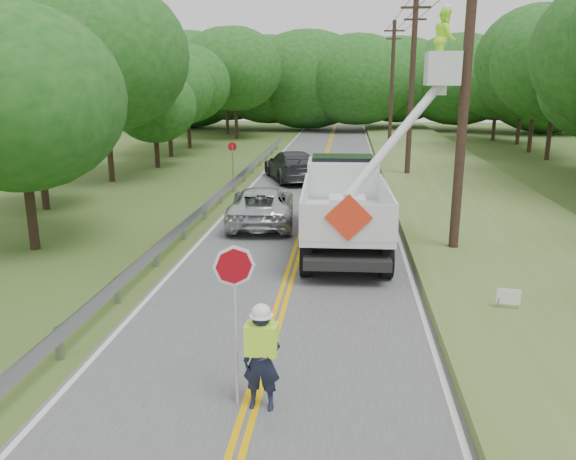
# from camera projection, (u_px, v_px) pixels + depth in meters

# --- Properties ---
(ground) EXTENTS (140.00, 140.00, 0.00)m
(ground) POSITION_uv_depth(u_px,v_px,m) (253.00, 397.00, 10.16)
(ground) COLOR #3C501D
(ground) RESTS_ON ground
(road) EXTENTS (7.20, 96.00, 0.03)m
(road) POSITION_uv_depth(u_px,v_px,m) (308.00, 216.00, 23.63)
(road) COLOR #4D4D50
(road) RESTS_ON ground
(guardrail) EXTENTS (0.18, 48.00, 0.77)m
(guardrail) POSITION_uv_depth(u_px,v_px,m) (217.00, 197.00, 24.76)
(guardrail) COLOR gray
(guardrail) RESTS_ON ground
(utility_poles) EXTENTS (1.60, 43.30, 10.00)m
(utility_poles) POSITION_uv_depth(u_px,v_px,m) (429.00, 84.00, 24.70)
(utility_poles) COLOR black
(utility_poles) RESTS_ON ground
(tall_grass_verge) EXTENTS (7.00, 96.00, 0.30)m
(tall_grass_verge) POSITION_uv_depth(u_px,v_px,m) (484.00, 217.00, 22.89)
(tall_grass_verge) COLOR #536A29
(tall_grass_verge) RESTS_ON ground
(treeline_left) EXTENTS (11.30, 56.74, 10.73)m
(treeline_left) POSITION_uv_depth(u_px,v_px,m) (175.00, 74.00, 39.72)
(treeline_left) COLOR #332319
(treeline_left) RESTS_ON ground
(treeline_horizon) EXTENTS (57.21, 14.80, 10.99)m
(treeline_horizon) POSITION_uv_depth(u_px,v_px,m) (331.00, 80.00, 62.87)
(treeline_horizon) COLOR #154D14
(treeline_horizon) RESTS_ON ground
(flagger) EXTENTS (1.11, 0.45, 2.86)m
(flagger) POSITION_uv_depth(u_px,v_px,m) (261.00, 353.00, 9.55)
(flagger) COLOR #191E33
(flagger) RESTS_ON road
(bucket_truck) EXTENTS (4.69, 7.85, 7.44)m
(bucket_truck) POSITION_uv_depth(u_px,v_px,m) (349.00, 194.00, 19.64)
(bucket_truck) COLOR black
(bucket_truck) RESTS_ON road
(suv_silver) EXTENTS (2.87, 5.43, 1.45)m
(suv_silver) POSITION_uv_depth(u_px,v_px,m) (262.00, 205.00, 22.15)
(suv_silver) COLOR silver
(suv_silver) RESTS_ON road
(suv_darkgrey) EXTENTS (4.05, 6.11, 1.65)m
(suv_darkgrey) POSITION_uv_depth(u_px,v_px,m) (292.00, 166.00, 31.81)
(suv_darkgrey) COLOR #37393F
(suv_darkgrey) RESTS_ON road
(stop_sign_permanent) EXTENTS (0.48, 0.13, 2.28)m
(stop_sign_permanent) POSITION_uv_depth(u_px,v_px,m) (233.00, 157.00, 30.44)
(stop_sign_permanent) COLOR gray
(stop_sign_permanent) RESTS_ON ground
(yard_sign) EXTENTS (0.53, 0.12, 0.78)m
(yard_sign) POSITION_uv_depth(u_px,v_px,m) (508.00, 298.00, 13.26)
(yard_sign) COLOR white
(yard_sign) RESTS_ON ground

